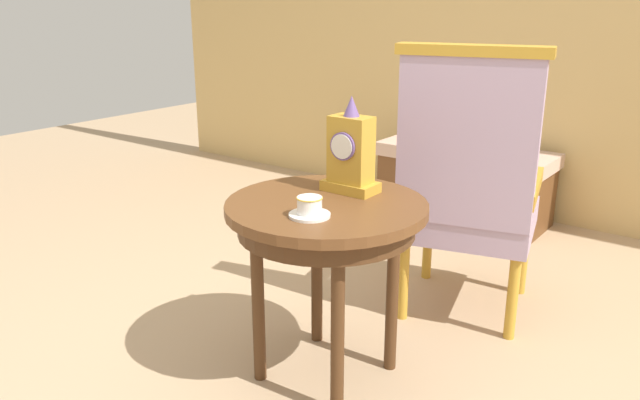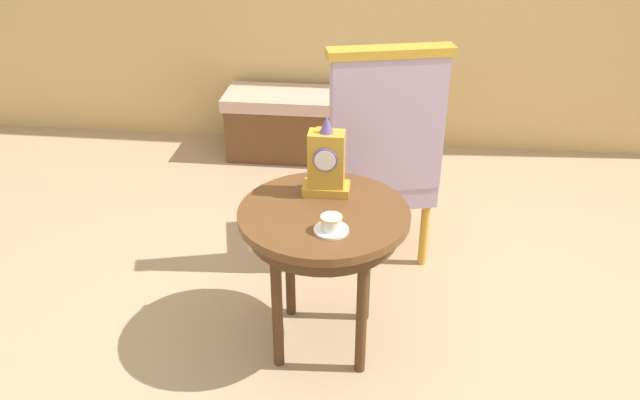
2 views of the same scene
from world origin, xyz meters
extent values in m
plane|color=tan|center=(0.00, 0.00, 0.00)|extent=(10.00, 10.00, 0.00)
cylinder|color=brown|center=(-0.05, 0.08, 0.63)|extent=(0.68, 0.68, 0.03)
cylinder|color=#482B16|center=(-0.05, 0.08, 0.58)|extent=(0.60, 0.60, 0.07)
cylinder|color=#482B16|center=(0.12, 0.25, 0.31)|extent=(0.04, 0.04, 0.62)
cylinder|color=#482B16|center=(-0.22, 0.25, 0.31)|extent=(0.04, 0.04, 0.62)
cylinder|color=#482B16|center=(-0.22, -0.09, 0.31)|extent=(0.04, 0.04, 0.62)
cylinder|color=#482B16|center=(0.12, -0.09, 0.31)|extent=(0.04, 0.04, 0.62)
cylinder|color=white|center=(-0.01, -0.07, 0.66)|extent=(0.13, 0.13, 0.01)
cylinder|color=white|center=(-0.01, -0.07, 0.69)|extent=(0.08, 0.08, 0.05)
torus|color=gold|center=(-0.01, -0.07, 0.71)|extent=(0.08, 0.08, 0.00)
cube|color=gold|center=(-0.06, 0.23, 0.67)|extent=(0.19, 0.11, 0.04)
cube|color=gold|center=(-0.06, 0.23, 0.80)|extent=(0.14, 0.09, 0.23)
cylinder|color=#664C8C|center=(-0.06, 0.18, 0.82)|extent=(0.10, 0.01, 0.10)
cylinder|color=white|center=(-0.06, 0.17, 0.82)|extent=(0.08, 0.00, 0.08)
cone|color=#664C8C|center=(-0.06, 0.23, 0.95)|extent=(0.06, 0.06, 0.07)
cube|color=#B299B7|center=(0.12, 0.87, 0.41)|extent=(0.63, 0.63, 0.11)
cube|color=#B299B7|center=(0.18, 0.66, 0.78)|extent=(0.53, 0.22, 0.64)
cube|color=gold|center=(0.18, 0.66, 1.12)|extent=(0.57, 0.24, 0.04)
cube|color=gold|center=(0.35, 0.93, 0.57)|extent=(0.19, 0.47, 0.06)
cube|color=gold|center=(-0.10, 0.82, 0.57)|extent=(0.19, 0.47, 0.06)
cylinder|color=gold|center=(0.28, 1.14, 0.18)|extent=(0.04, 0.04, 0.35)
cylinder|color=gold|center=(-0.14, 1.03, 0.18)|extent=(0.04, 0.04, 0.35)
cylinder|color=gold|center=(0.39, 0.72, 0.18)|extent=(0.04, 0.04, 0.35)
cylinder|color=gold|center=(-0.03, 0.61, 0.18)|extent=(0.04, 0.04, 0.35)
cube|color=#CCA893|center=(-0.38, 1.95, 0.40)|extent=(1.04, 0.40, 0.08)
cube|color=brown|center=(-0.38, 1.95, 0.18)|extent=(1.00, 0.38, 0.36)
camera|label=1|loc=(1.14, -1.54, 1.31)|focal=35.69mm
camera|label=2|loc=(0.18, -2.13, 1.94)|focal=36.94mm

